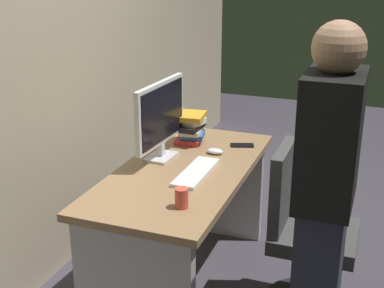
# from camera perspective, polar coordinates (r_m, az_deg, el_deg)

# --- Properties ---
(ground_plane) EXTENTS (9.00, 9.00, 0.00)m
(ground_plane) POSITION_cam_1_polar(r_m,az_deg,el_deg) (3.33, -0.83, -14.61)
(ground_plane) COLOR #3D3842
(wall_back) EXTENTS (6.40, 0.10, 3.00)m
(wall_back) POSITION_cam_1_polar(r_m,az_deg,el_deg) (3.18, -15.56, 12.18)
(wall_back) COLOR tan
(wall_back) RESTS_ON ground
(desk) EXTENTS (1.45, 0.69, 0.75)m
(desk) POSITION_cam_1_polar(r_m,az_deg,el_deg) (3.07, -0.88, -6.61)
(desk) COLOR #93704C
(desk) RESTS_ON ground
(office_chair) EXTENTS (0.52, 0.52, 0.94)m
(office_chair) POSITION_cam_1_polar(r_m,az_deg,el_deg) (2.97, 11.89, -9.99)
(office_chair) COLOR black
(office_chair) RESTS_ON ground
(person_at_desk) EXTENTS (0.40, 0.24, 1.64)m
(person_at_desk) POSITION_cam_1_polar(r_m,az_deg,el_deg) (2.43, 14.02, -6.22)
(person_at_desk) COLOR #262838
(person_at_desk) RESTS_ON ground
(monitor) EXTENTS (0.54, 0.15, 0.46)m
(monitor) POSITION_cam_1_polar(r_m,az_deg,el_deg) (3.04, -3.38, 2.99)
(monitor) COLOR silver
(monitor) RESTS_ON desk
(keyboard) EXTENTS (0.43, 0.13, 0.02)m
(keyboard) POSITION_cam_1_polar(r_m,az_deg,el_deg) (2.89, 0.45, -3.06)
(keyboard) COLOR white
(keyboard) RESTS_ON desk
(mouse) EXTENTS (0.06, 0.10, 0.03)m
(mouse) POSITION_cam_1_polar(r_m,az_deg,el_deg) (3.18, 2.47, -0.78)
(mouse) COLOR white
(mouse) RESTS_ON desk
(cup_near_keyboard) EXTENTS (0.06, 0.06, 0.10)m
(cup_near_keyboard) POSITION_cam_1_polar(r_m,az_deg,el_deg) (2.51, -1.13, -5.81)
(cup_near_keyboard) COLOR #D84C3F
(cup_near_keyboard) RESTS_ON desk
(book_stack) EXTENTS (0.23, 0.19, 0.19)m
(book_stack) POSITION_cam_1_polar(r_m,az_deg,el_deg) (3.34, -0.11, 1.73)
(book_stack) COLOR red
(book_stack) RESTS_ON desk
(cell_phone) EXTENTS (0.11, 0.16, 0.01)m
(cell_phone) POSITION_cam_1_polar(r_m,az_deg,el_deg) (3.33, 5.40, -0.14)
(cell_phone) COLOR black
(cell_phone) RESTS_ON desk
(handbag) EXTENTS (0.34, 0.14, 0.38)m
(handbag) POSITION_cam_1_polar(r_m,az_deg,el_deg) (3.91, 13.70, -7.36)
(handbag) COLOR #262628
(handbag) RESTS_ON ground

